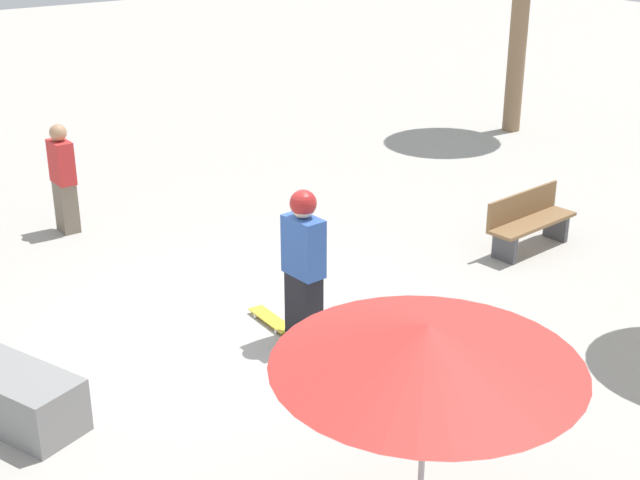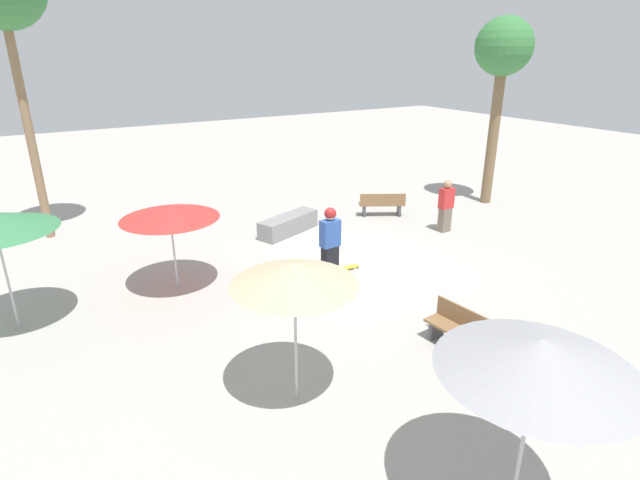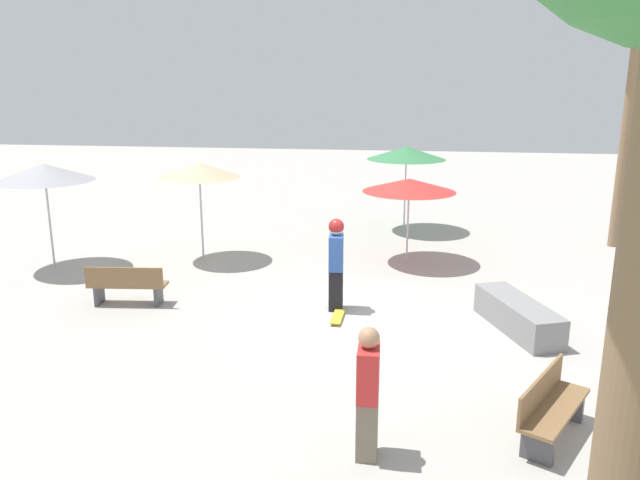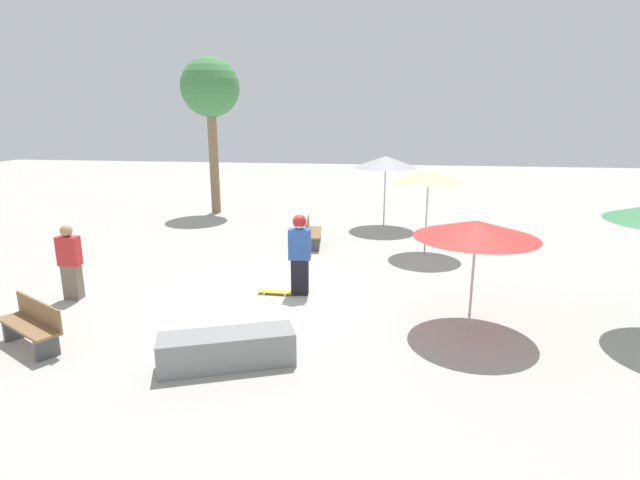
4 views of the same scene
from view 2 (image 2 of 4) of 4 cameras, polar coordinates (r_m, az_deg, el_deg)
name	(u,v)px [view 2 (image 2 of 4)]	position (r m, az deg, el deg)	size (l,w,h in m)	color
ground_plane	(343,265)	(13.75, 2.60, -2.91)	(60.00, 60.00, 0.00)	#ADA8A0
skater_main	(330,240)	(12.71, 1.16, 0.00)	(0.31, 0.52, 1.88)	black
skateboard	(346,268)	(13.45, 2.93, -3.22)	(0.22, 0.80, 0.07)	gold
concrete_ledge	(288,224)	(16.08, -3.63, 1.79)	(1.40, 2.31, 0.57)	gray
bench_near	(464,332)	(10.24, 16.14, -10.08)	(1.64, 0.60, 0.85)	#47474C
bench_far	(382,204)	(17.80, 7.10, 4.05)	(1.17, 1.61, 0.85)	#47474C
shade_umbrella_grey	(539,355)	(6.21, 23.72, -11.98)	(2.31, 2.31, 2.58)	#B7B7BC
shade_umbrella_red	(170,212)	(12.27, -16.82, 3.10)	(2.33, 2.33, 2.15)	#B7B7BC
shade_umbrella_tan	(294,274)	(7.72, -2.96, -3.90)	(2.04, 2.04, 2.51)	#B7B7BC
palm_tree_far_back	(503,54)	(19.70, 20.20, 19.30)	(2.01, 2.01, 6.66)	brown
bystander_watching	(446,206)	(16.52, 14.18, 3.76)	(0.27, 0.47, 1.71)	#726656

